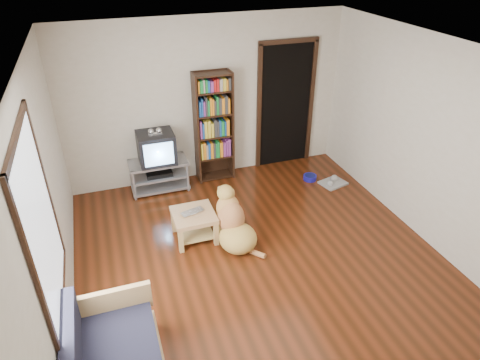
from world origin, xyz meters
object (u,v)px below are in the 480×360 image
object	(u,v)px
grey_rag	(333,183)
crt_tv	(156,147)
tv_stand	(159,174)
dog	(233,224)
laptop	(194,214)
coffee_table	(194,221)
bookshelf	(214,122)
dog_bowl	(310,177)

from	to	relation	value
grey_rag	crt_tv	distance (m)	2.93
tv_stand	dog	world-z (taller)	dog
grey_rag	tv_stand	world-z (taller)	tv_stand
laptop	tv_stand	bearing A→B (deg)	83.39
tv_stand	dog	distance (m)	1.82
grey_rag	coffee_table	xyz separation A→B (m)	(-2.50, -0.65, 0.27)
tv_stand	bookshelf	xyz separation A→B (m)	(0.95, 0.09, 0.73)
laptop	bookshelf	xyz separation A→B (m)	(0.73, 1.55, 0.59)
laptop	dog_bowl	size ratio (longest dim) A/B	1.40
bookshelf	dog	bearing A→B (deg)	-98.32
tv_stand	crt_tv	size ratio (longest dim) A/B	1.55
grey_rag	bookshelf	xyz separation A→B (m)	(-1.77, 0.87, 0.99)
tv_stand	dog_bowl	bearing A→B (deg)	-12.17
grey_rag	coffee_table	distance (m)	2.60
grey_rag	dog	xyz separation A→B (m)	(-2.03, -0.91, 0.27)
tv_stand	crt_tv	world-z (taller)	crt_tv
grey_rag	bookshelf	size ratio (longest dim) A/B	0.22
bookshelf	grey_rag	bearing A→B (deg)	-26.04
crt_tv	bookshelf	bearing A→B (deg)	4.32
laptop	bookshelf	size ratio (longest dim) A/B	0.17
bookshelf	crt_tv	bearing A→B (deg)	-175.68
bookshelf	coffee_table	distance (m)	1.83
crt_tv	coffee_table	world-z (taller)	crt_tv
tv_stand	crt_tv	distance (m)	0.47
crt_tv	coffee_table	xyz separation A→B (m)	(0.22, -1.45, -0.46)
laptop	coffee_table	distance (m)	0.14
grey_rag	bookshelf	world-z (taller)	bookshelf
bookshelf	dog	distance (m)	1.93
dog_bowl	crt_tv	xyz separation A→B (m)	(-2.42, 0.54, 0.70)
crt_tv	coffee_table	distance (m)	1.54
grey_rag	crt_tv	world-z (taller)	crt_tv
dog_bowl	coffee_table	bearing A→B (deg)	-157.69
coffee_table	dog	distance (m)	0.53
laptop	grey_rag	distance (m)	2.62
bookshelf	coffee_table	world-z (taller)	bookshelf
laptop	tv_stand	size ratio (longest dim) A/B	0.34
dog	tv_stand	bearing A→B (deg)	112.32
laptop	coffee_table	size ratio (longest dim) A/B	0.56
tv_stand	coffee_table	bearing A→B (deg)	-81.13
coffee_table	bookshelf	bearing A→B (deg)	64.42
bookshelf	dog	world-z (taller)	bookshelf
tv_stand	laptop	bearing A→B (deg)	-81.31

